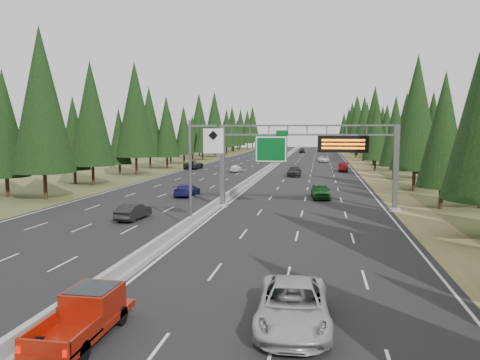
{
  "coord_description": "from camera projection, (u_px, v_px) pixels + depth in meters",
  "views": [
    {
      "loc": [
        9.48,
        -8.41,
        7.28
      ],
      "look_at": [
        4.61,
        20.0,
        4.27
      ],
      "focal_mm": 35.0,
      "sensor_mm": 36.0,
      "label": 1
    }
  ],
  "objects": [
    {
      "name": "road",
      "position": [
        269.0,
        169.0,
        89.01
      ],
      "size": [
        32.0,
        260.0,
        0.08
      ],
      "primitive_type": "cube",
      "color": "black",
      "rests_on": "ground"
    },
    {
      "name": "shoulder_right",
      "position": [
        366.0,
        171.0,
        86.02
      ],
      "size": [
        3.6,
        260.0,
        0.06
      ],
      "primitive_type": "cube",
      "color": "olive",
      "rests_on": "ground"
    },
    {
      "name": "shoulder_left",
      "position": [
        179.0,
        168.0,
        92.01
      ],
      "size": [
        3.6,
        260.0,
        0.06
      ],
      "primitive_type": "cube",
      "color": "#414B23",
      "rests_on": "ground"
    },
    {
      "name": "median_barrier",
      "position": [
        269.0,
        167.0,
        88.97
      ],
      "size": [
        0.7,
        260.0,
        0.85
      ],
      "color": "gray",
      "rests_on": "road"
    },
    {
      "name": "sign_gantry",
      "position": [
        314.0,
        153.0,
        42.74
      ],
      "size": [
        16.75,
        0.98,
        7.8
      ],
      "color": "slate",
      "rests_on": "road"
    },
    {
      "name": "hov_sign_pole",
      "position": [
        198.0,
        166.0,
        34.48
      ],
      "size": [
        2.8,
        0.5,
        8.0
      ],
      "color": "slate",
      "rests_on": "road"
    },
    {
      "name": "tree_row_right",
      "position": [
        402.0,
        119.0,
        72.18
      ],
      "size": [
        11.62,
        240.55,
        18.41
      ],
      "color": "black",
      "rests_on": "ground"
    },
    {
      "name": "tree_row_left",
      "position": [
        132.0,
        118.0,
        78.07
      ],
      "size": [
        12.04,
        243.14,
        18.97
      ],
      "color": "black",
      "rests_on": "ground"
    },
    {
      "name": "silver_minivan",
      "position": [
        293.0,
        305.0,
        17.28
      ],
      "size": [
        2.9,
        5.86,
        1.6
      ],
      "primitive_type": "imported",
      "rotation": [
        0.0,
        0.0,
        0.04
      ],
      "color": "#B0B0B5",
      "rests_on": "road"
    },
    {
      "name": "red_pickup",
      "position": [
        88.0,
        311.0,
        16.52
      ],
      "size": [
        1.76,
        4.93,
        1.61
      ],
      "color": "black",
      "rests_on": "road"
    },
    {
      "name": "car_ahead_green",
      "position": [
        321.0,
        191.0,
        50.24
      ],
      "size": [
        2.34,
        4.89,
        1.61
      ],
      "primitive_type": "imported",
      "rotation": [
        0.0,
        0.0,
        0.09
      ],
      "color": "#12521B",
      "rests_on": "road"
    },
    {
      "name": "car_ahead_dkred",
      "position": [
        343.0,
        167.0,
        83.75
      ],
      "size": [
        1.89,
        4.82,
        1.56
      ],
      "primitive_type": "imported",
      "rotation": [
        0.0,
        0.0,
        -0.05
      ],
      "color": "#550C0E",
      "rests_on": "road"
    },
    {
      "name": "car_ahead_dkgrey",
      "position": [
        294.0,
        171.0,
        75.12
      ],
      "size": [
        2.19,
        5.31,
        1.54
      ],
      "primitive_type": "imported",
      "rotation": [
        0.0,
        0.0,
        0.01
      ],
      "color": "black",
      "rests_on": "road"
    },
    {
      "name": "car_ahead_white",
      "position": [
        323.0,
        159.0,
        109.63
      ],
      "size": [
        2.57,
        5.1,
        1.38
      ],
      "primitive_type": "imported",
      "rotation": [
        0.0,
        0.0,
        0.06
      ],
      "color": "white",
      "rests_on": "road"
    },
    {
      "name": "car_ahead_far",
      "position": [
        302.0,
        150.0,
        156.42
      ],
      "size": [
        1.91,
        4.57,
        1.55
      ],
      "primitive_type": "imported",
      "rotation": [
        0.0,
        0.0,
        -0.02
      ],
      "color": "black",
      "rests_on": "road"
    },
    {
      "name": "car_onc_near",
      "position": [
        133.0,
        211.0,
        38.18
      ],
      "size": [
        1.77,
        4.21,
        1.35
      ],
      "primitive_type": "imported",
      "rotation": [
        0.0,
        0.0,
        3.06
      ],
      "color": "black",
      "rests_on": "road"
    },
    {
      "name": "car_onc_blue",
      "position": [
        187.0,
        190.0,
        52.09
      ],
      "size": [
        2.11,
        4.88,
        1.4
      ],
      "primitive_type": "imported",
      "rotation": [
        0.0,
        0.0,
        3.11
      ],
      "color": "navy",
      "rests_on": "road"
    },
    {
      "name": "car_onc_white",
      "position": [
        236.0,
        168.0,
        83.03
      ],
      "size": [
        1.84,
        3.91,
        1.29
      ],
      "primitive_type": "imported",
      "rotation": [
        0.0,
        0.0,
        3.06
      ],
      "color": "white",
      "rests_on": "road"
    },
    {
      "name": "car_onc_far",
      "position": [
        194.0,
        165.0,
        89.92
      ],
      "size": [
        2.75,
        5.83,
        1.61
      ],
      "primitive_type": "imported",
      "rotation": [
        0.0,
        0.0,
        3.13
      ],
      "color": "black",
      "rests_on": "road"
    }
  ]
}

